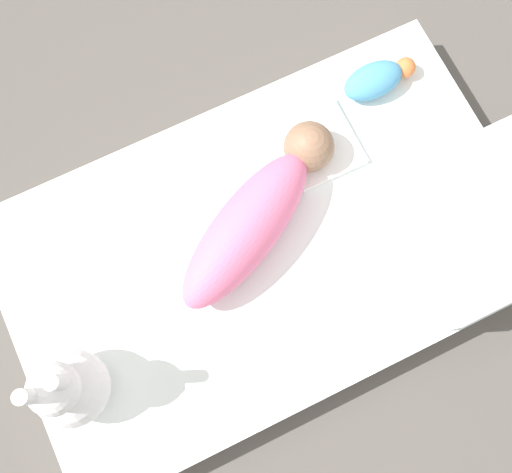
{
  "coord_description": "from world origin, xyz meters",
  "views": [
    {
      "loc": [
        -0.16,
        -0.29,
        1.61
      ],
      "look_at": [
        -0.02,
        0.02,
        0.19
      ],
      "focal_mm": 42.0,
      "sensor_mm": 36.0,
      "label": 1
    }
  ],
  "objects_px": {
    "swaddled_baby": "(256,216)",
    "pillow": "(484,221)",
    "turtle_plush": "(377,79)",
    "bunny_plush": "(67,388)"
  },
  "relations": [
    {
      "from": "bunny_plush",
      "to": "pillow",
      "type": "bearing_deg",
      "value": -3.47
    },
    {
      "from": "swaddled_baby",
      "to": "pillow",
      "type": "relative_size",
      "value": 1.36
    },
    {
      "from": "swaddled_baby",
      "to": "pillow",
      "type": "height_order",
      "value": "swaddled_baby"
    },
    {
      "from": "swaddled_baby",
      "to": "pillow",
      "type": "distance_m",
      "value": 0.56
    },
    {
      "from": "swaddled_baby",
      "to": "turtle_plush",
      "type": "relative_size",
      "value": 2.58
    },
    {
      "from": "turtle_plush",
      "to": "pillow",
      "type": "bearing_deg",
      "value": -84.15
    },
    {
      "from": "swaddled_baby",
      "to": "turtle_plush",
      "type": "height_order",
      "value": "swaddled_baby"
    },
    {
      "from": "bunny_plush",
      "to": "swaddled_baby",
      "type": "bearing_deg",
      "value": 18.57
    },
    {
      "from": "pillow",
      "to": "bunny_plush",
      "type": "height_order",
      "value": "bunny_plush"
    },
    {
      "from": "bunny_plush",
      "to": "turtle_plush",
      "type": "xyz_separation_m",
      "value": [
        1.0,
        0.39,
        -0.08
      ]
    }
  ]
}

